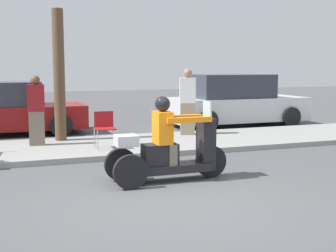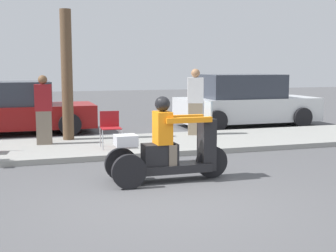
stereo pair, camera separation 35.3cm
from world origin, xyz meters
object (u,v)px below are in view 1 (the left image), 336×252
at_px(spectator_end_of_line, 187,103).
at_px(tree_trunk, 59,75).
at_px(parked_car_lot_far, 1,110).
at_px(spectator_far_back, 36,112).
at_px(motorcycle_trike, 168,151).
at_px(folding_chair_set_back, 105,126).
at_px(parked_car_lot_left, 235,102).

distance_m(spectator_end_of_line, tree_trunk, 3.44).
bearing_deg(parked_car_lot_far, tree_trunk, -59.46).
relative_size(spectator_far_back, parked_car_lot_far, 0.36).
relative_size(spectator_end_of_line, spectator_far_back, 1.08).
distance_m(motorcycle_trike, spectator_end_of_line, 4.70).
distance_m(folding_chair_set_back, parked_car_lot_left, 6.09).
bearing_deg(tree_trunk, folding_chair_set_back, -60.87).
height_order(spectator_far_back, folding_chair_set_back, spectator_far_back).
height_order(spectator_end_of_line, tree_trunk, tree_trunk).
xyz_separation_m(motorcycle_trike, folding_chair_set_back, (-0.44, 2.95, 0.09)).
bearing_deg(motorcycle_trike, spectator_far_back, 115.95).
height_order(folding_chair_set_back, parked_car_lot_far, parked_car_lot_far).
bearing_deg(spectator_far_back, tree_trunk, 42.32).
bearing_deg(parked_car_lot_far, spectator_far_back, -75.39).
relative_size(spectator_end_of_line, tree_trunk, 0.55).
bearing_deg(parked_car_lot_left, spectator_far_back, -159.38).
xyz_separation_m(spectator_far_back, parked_car_lot_left, (6.52, 2.45, -0.12)).
bearing_deg(motorcycle_trike, parked_car_lot_far, 111.29).
bearing_deg(spectator_end_of_line, motorcycle_trike, -116.64).
relative_size(spectator_far_back, tree_trunk, 0.51).
relative_size(parked_car_lot_far, tree_trunk, 1.41).
height_order(spectator_end_of_line, folding_chair_set_back, spectator_end_of_line).
relative_size(motorcycle_trike, spectator_end_of_line, 1.21).
xyz_separation_m(spectator_end_of_line, spectator_far_back, (-3.96, -0.35, -0.07)).
bearing_deg(spectator_end_of_line, folding_chair_set_back, -154.16).
height_order(motorcycle_trike, tree_trunk, tree_trunk).
bearing_deg(tree_trunk, spectator_far_back, -137.68).
distance_m(folding_chair_set_back, tree_trunk, 1.99).
relative_size(spectator_end_of_line, parked_car_lot_left, 0.39).
bearing_deg(spectator_end_of_line, parked_car_lot_far, 151.81).
xyz_separation_m(spectator_end_of_line, parked_car_lot_far, (-4.71, 2.53, -0.26)).
distance_m(motorcycle_trike, spectator_far_back, 4.27).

